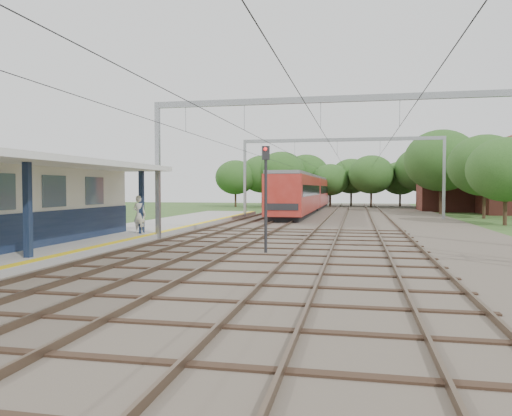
# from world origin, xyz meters

# --- Properties ---
(ground) EXTENTS (160.00, 160.00, 0.00)m
(ground) POSITION_xyz_m (0.00, 0.00, 0.00)
(ground) COLOR #2D4C1E
(ground) RESTS_ON ground
(ballast_bed) EXTENTS (18.00, 90.00, 0.10)m
(ballast_bed) POSITION_xyz_m (4.00, 30.00, 0.05)
(ballast_bed) COLOR #473D33
(ballast_bed) RESTS_ON ground
(platform) EXTENTS (5.00, 52.00, 0.35)m
(platform) POSITION_xyz_m (-7.50, 14.00, 0.17)
(platform) COLOR gray
(platform) RESTS_ON ground
(yellow_stripe) EXTENTS (0.45, 52.00, 0.01)m
(yellow_stripe) POSITION_xyz_m (-5.25, 14.00, 0.35)
(yellow_stripe) COLOR yellow
(yellow_stripe) RESTS_ON platform
(rail_tracks) EXTENTS (11.80, 88.00, 0.15)m
(rail_tracks) POSITION_xyz_m (1.50, 30.00, 0.18)
(rail_tracks) COLOR brown
(rail_tracks) RESTS_ON ballast_bed
(catenary_system) EXTENTS (17.22, 88.00, 7.00)m
(catenary_system) POSITION_xyz_m (3.39, 25.28, 5.51)
(catenary_system) COLOR gray
(catenary_system) RESTS_ON ground
(tree_band) EXTENTS (31.72, 30.88, 8.82)m
(tree_band) POSITION_xyz_m (3.84, 57.12, 4.92)
(tree_band) COLOR #382619
(tree_band) RESTS_ON ground
(house_far) EXTENTS (8.00, 6.12, 8.66)m
(house_far) POSITION_xyz_m (16.00, 52.00, 3.23)
(house_far) COLOR brown
(house_far) RESTS_ON ground
(person) EXTENTS (0.79, 0.60, 1.96)m
(person) POSITION_xyz_m (-6.02, 15.00, 1.33)
(person) COLOR beige
(person) RESTS_ON platform
(train) EXTENTS (2.97, 36.97, 3.90)m
(train) POSITION_xyz_m (-0.50, 45.72, 2.17)
(train) COLOR black
(train) RESTS_ON ballast_bed
(signal_post) EXTENTS (0.33, 0.29, 4.34)m
(signal_post) POSITION_xyz_m (1.35, 10.71, 2.73)
(signal_post) COLOR black
(signal_post) RESTS_ON ground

